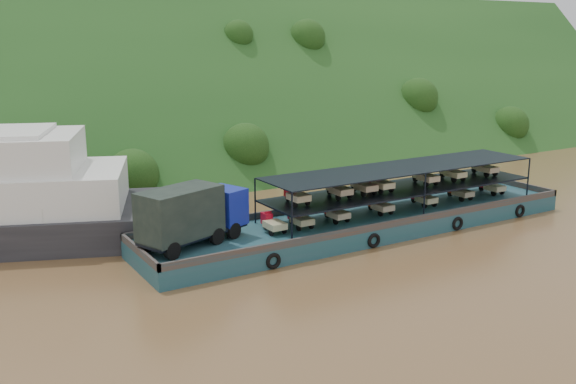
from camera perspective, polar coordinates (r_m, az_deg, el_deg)
ground at (r=46.26m, az=4.06°, el=-4.30°), size 160.00×160.00×0.00m
hillside at (r=77.57m, az=-11.48°, el=2.77°), size 140.00×39.60×39.60m
cargo_barge at (r=47.27m, az=5.14°, el=-2.31°), size 35.12×7.18×5.06m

